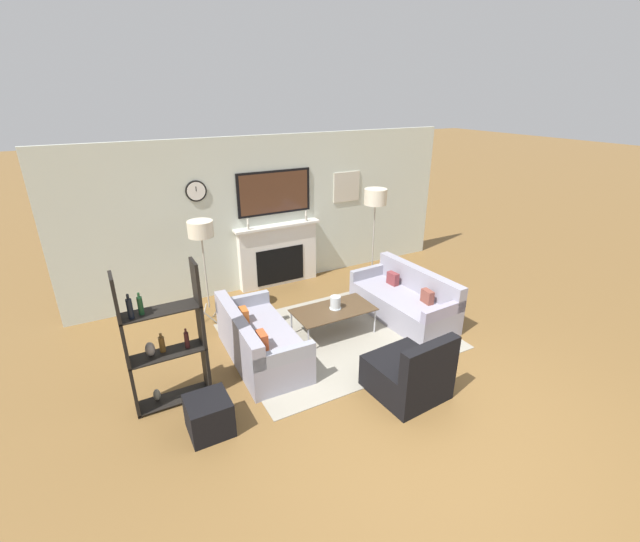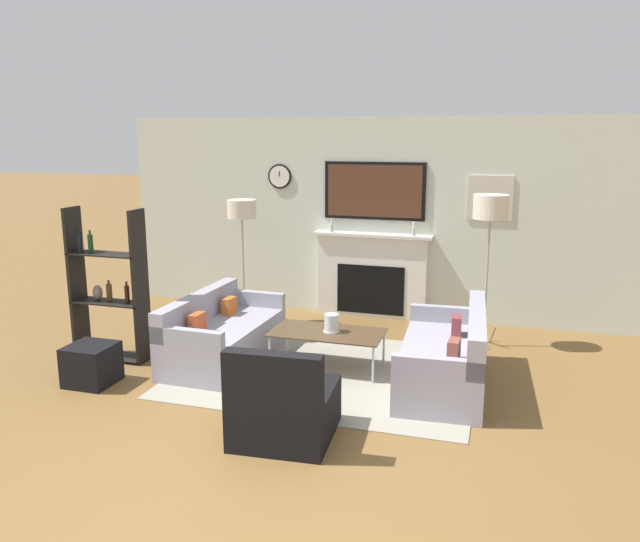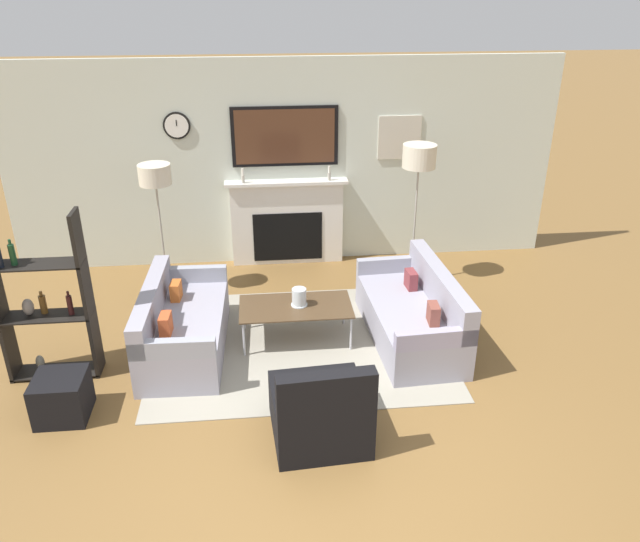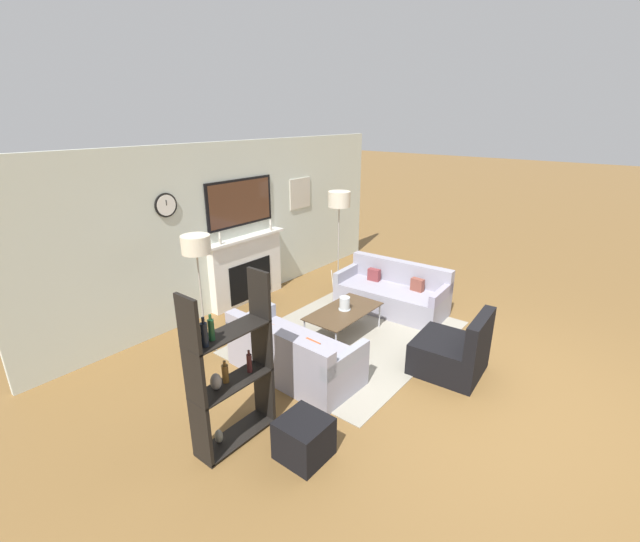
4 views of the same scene
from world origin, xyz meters
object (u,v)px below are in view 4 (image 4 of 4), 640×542
object	(u,v)px
couch_right	(392,294)
floor_lamp_left	(196,247)
shelf_unit	(230,371)
floor_lamp_right	(339,201)
couch_left	(293,355)
hurricane_candle	(345,304)
armchair	(453,353)
coffee_table	(344,312)
ottoman	(304,438)

from	to	relation	value
couch_right	floor_lamp_left	size ratio (longest dim) A/B	1.10
couch_right	shelf_unit	xyz separation A→B (m)	(-3.68, -0.30, 0.52)
floor_lamp_right	couch_left	bearing A→B (deg)	-154.17
hurricane_candle	armchair	bearing A→B (deg)	-88.02
armchair	shelf_unit	bearing A→B (deg)	154.05
armchair	coffee_table	size ratio (longest dim) A/B	0.73
couch_right	floor_lamp_left	world-z (taller)	floor_lamp_left
couch_left	shelf_unit	size ratio (longest dim) A/B	1.00
coffee_table	ottoman	size ratio (longest dim) A/B	2.69
couch_left	hurricane_candle	world-z (taller)	couch_left
shelf_unit	ottoman	xyz separation A→B (m)	(0.25, -0.69, -0.59)
coffee_table	hurricane_candle	world-z (taller)	hurricane_candle
armchair	floor_lamp_right	xyz separation A→B (m)	(1.47, 2.87, 1.36)
armchair	coffee_table	bearing A→B (deg)	93.39
coffee_table	hurricane_candle	xyz separation A→B (m)	(0.04, 0.01, 0.11)
hurricane_candle	floor_lamp_right	xyz separation A→B (m)	(1.53, 1.24, 1.14)
couch_right	armchair	size ratio (longest dim) A/B	2.09
couch_left	couch_right	distance (m)	2.47
floor_lamp_right	ottoman	distance (m)	4.63
couch_left	hurricane_candle	size ratio (longest dim) A/B	8.80
coffee_table	hurricane_candle	distance (m)	0.12
shelf_unit	ottoman	distance (m)	0.95
floor_lamp_left	shelf_unit	xyz separation A→B (m)	(-0.90, -1.64, -0.71)
couch_right	floor_lamp_left	xyz separation A→B (m)	(-2.78, 1.34, 1.22)
couch_right	hurricane_candle	distance (m)	1.25
floor_lamp_left	floor_lamp_right	world-z (taller)	floor_lamp_right
floor_lamp_left	ottoman	xyz separation A→B (m)	(-0.64, -2.34, -1.30)
coffee_table	floor_lamp_left	size ratio (longest dim) A/B	0.72
floor_lamp_right	shelf_unit	distance (m)	4.39
floor_lamp_left	ottoman	bearing A→B (deg)	-105.41
couch_left	coffee_table	xyz separation A→B (m)	(1.20, 0.09, 0.12)
couch_right	ottoman	distance (m)	3.57
shelf_unit	floor_lamp_left	bearing A→B (deg)	61.33
hurricane_candle	floor_lamp_right	world-z (taller)	floor_lamp_right
floor_lamp_left	floor_lamp_right	distance (m)	3.09
couch_left	coffee_table	distance (m)	1.21
floor_lamp_right	couch_right	bearing A→B (deg)	-102.72
couch_left	floor_lamp_left	bearing A→B (deg)	103.01
couch_left	coffee_table	size ratio (longest dim) A/B	1.42
couch_right	shelf_unit	bearing A→B (deg)	-175.28
coffee_table	ottoman	xyz separation A→B (m)	(-2.16, -1.09, -0.19)
armchair	coffee_table	world-z (taller)	armchair
couch_right	ottoman	size ratio (longest dim) A/B	4.10
armchair	floor_lamp_left	world-z (taller)	floor_lamp_left
armchair	couch_left	bearing A→B (deg)	130.47
couch_right	armchair	bearing A→B (deg)	-127.52
shelf_unit	coffee_table	bearing A→B (deg)	9.27
armchair	ottoman	bearing A→B (deg)	166.83
coffee_table	shelf_unit	world-z (taller)	shelf_unit
floor_lamp_left	floor_lamp_right	xyz separation A→B (m)	(3.08, 0.00, 0.13)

